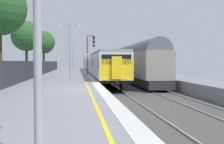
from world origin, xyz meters
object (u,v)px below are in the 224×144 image
object	(u,v)px
freight_train_adjacent_track	(130,62)
speed_limit_sign	(88,61)
signal_gantry	(89,50)
platform_lamp_far	(73,54)
background_tree_centre	(27,37)
platform_lamp_mid	(70,46)
background_tree_left	(44,43)
commuter_train_at_platform	(94,64)

from	to	relation	value
freight_train_adjacent_track	speed_limit_sign	bearing A→B (deg)	-148.80
signal_gantry	speed_limit_sign	xyz separation A→B (m)	(-0.37, -3.95, -1.53)
platform_lamp_far	background_tree_centre	size ratio (longest dim) A/B	0.71
platform_lamp_mid	background_tree_left	distance (m)	29.39
freight_train_adjacent_track	background_tree_centre	distance (m)	14.28
freight_train_adjacent_track	background_tree_centre	xyz separation A→B (m)	(-13.78, 1.63, 3.36)
commuter_train_at_platform	platform_lamp_mid	size ratio (longest dim) A/B	11.37
signal_gantry	platform_lamp_far	size ratio (longest dim) A/B	1.01
commuter_train_at_platform	signal_gantry	bearing A→B (deg)	-96.30
freight_train_adjacent_track	platform_lamp_mid	bearing A→B (deg)	-126.23
background_tree_centre	speed_limit_sign	bearing A→B (deg)	-33.11
background_tree_centre	commuter_train_at_platform	bearing A→B (deg)	51.20
speed_limit_sign	background_tree_left	world-z (taller)	background_tree_left
commuter_train_at_platform	signal_gantry	xyz separation A→B (m)	(-1.48, -13.39, 1.94)
background_tree_left	background_tree_centre	bearing A→B (deg)	-91.29
speed_limit_sign	platform_lamp_mid	bearing A→B (deg)	-105.32
freight_train_adjacent_track	signal_gantry	xyz separation A→B (m)	(-5.48, 0.41, 1.60)
platform_lamp_far	background_tree_left	distance (m)	8.12
commuter_train_at_platform	platform_lamp_far	world-z (taller)	platform_lamp_far
commuter_train_at_platform	platform_lamp_mid	distance (m)	24.79
speed_limit_sign	platform_lamp_far	world-z (taller)	platform_lamp_far
speed_limit_sign	platform_lamp_mid	distance (m)	7.50
platform_lamp_far	background_tree_left	xyz separation A→B (m)	(-5.61, 5.46, 2.17)
freight_train_adjacent_track	background_tree_centre	size ratio (longest dim) A/B	4.18
signal_gantry	commuter_train_at_platform	bearing A→B (deg)	83.70
background_tree_centre	signal_gantry	bearing A→B (deg)	-8.39
commuter_train_at_platform	speed_limit_sign	size ratio (longest dim) A/B	22.59
signal_gantry	platform_lamp_mid	world-z (taller)	platform_lamp_mid
freight_train_adjacent_track	signal_gantry	bearing A→B (deg)	175.77
platform_lamp_mid	background_tree_centre	size ratio (longest dim) A/B	0.73
signal_gantry	platform_lamp_far	world-z (taller)	signal_gantry
platform_lamp_far	background_tree_left	world-z (taller)	background_tree_left
commuter_train_at_platform	platform_lamp_far	bearing A→B (deg)	-163.56
speed_limit_sign	platform_lamp_mid	xyz separation A→B (m)	(-1.94, -7.10, 1.43)
signal_gantry	freight_train_adjacent_track	bearing A→B (deg)	-4.23
signal_gantry	speed_limit_sign	distance (m)	4.25
speed_limit_sign	platform_lamp_mid	size ratio (longest dim) A/B	0.50
freight_train_adjacent_track	platform_lamp_far	world-z (taller)	platform_lamp_far
speed_limit_sign	background_tree_centre	xyz separation A→B (m)	(-7.93, 5.17, 3.29)
platform_lamp_far	background_tree_left	size ratio (longest dim) A/B	0.68
platform_lamp_mid	background_tree_left	world-z (taller)	background_tree_left
freight_train_adjacent_track	signal_gantry	world-z (taller)	signal_gantry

